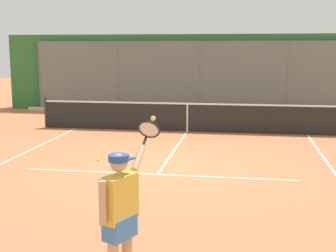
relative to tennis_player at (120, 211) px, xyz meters
name	(u,v)px	position (x,y,z in m)	size (l,w,h in m)	color
ground_plane	(162,167)	(0.48, -5.56, -0.93)	(60.00, 60.00, 0.00)	#B76B42
court_line_markings	(155,177)	(0.48, -4.68, -0.93)	(7.85, 10.01, 0.01)	white
fence_backdrop	(202,74)	(0.48, -15.54, 0.73)	(17.40, 1.37, 3.35)	slate
tennis_net	(187,117)	(0.48, -10.42, -0.44)	(10.09, 0.09, 1.07)	#2D2D2D
tennis_player	(120,211)	(0.00, 0.00, 0.00)	(0.52, 1.34, 1.89)	silver
tennis_ball_near_baseline	(98,159)	(2.16, -5.95, -0.90)	(0.07, 0.07, 0.07)	#D6E042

